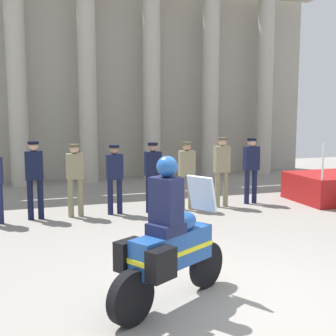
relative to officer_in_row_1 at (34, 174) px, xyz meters
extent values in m
plane|color=gray|center=(2.21, -5.28, -1.03)|extent=(28.00, 28.00, 0.00)
cube|color=#A49F91|center=(2.97, 5.63, 2.48)|extent=(14.89, 0.30, 7.03)
cylinder|color=#B2AD9E|center=(-0.31, 4.73, 2.22)|extent=(0.60, 0.60, 6.50)
cylinder|color=#B2AD9E|center=(1.88, 4.73, 2.22)|extent=(0.60, 0.60, 6.50)
cylinder|color=#B2AD9E|center=(4.07, 4.73, 2.22)|extent=(0.60, 0.60, 6.50)
cylinder|color=#B2AD9E|center=(6.25, 4.73, 2.22)|extent=(0.60, 0.60, 6.50)
cylinder|color=#B2AD9E|center=(8.44, 4.73, 2.22)|extent=(0.60, 0.60, 6.50)
cylinder|color=silver|center=(6.69, -1.14, 0.15)|extent=(0.05, 0.05, 0.90)
cylinder|color=#191E42|center=(-0.73, -0.14, -0.59)|extent=(0.13, 0.13, 0.87)
cylinder|color=black|center=(-0.11, 0.00, -0.59)|extent=(0.13, 0.13, 0.89)
cylinder|color=black|center=(0.11, 0.00, -0.59)|extent=(0.13, 0.13, 0.89)
cube|color=black|center=(0.00, 0.00, 0.18)|extent=(0.39, 0.24, 0.64)
sphere|color=tan|center=(0.00, 0.00, 0.61)|extent=(0.21, 0.21, 0.21)
cylinder|color=black|center=(0.00, 0.00, 0.68)|extent=(0.24, 0.24, 0.06)
cylinder|color=#847A5B|center=(0.77, -0.03, -0.59)|extent=(0.13, 0.13, 0.88)
cylinder|color=#847A5B|center=(0.99, -0.03, -0.59)|extent=(0.13, 0.13, 0.88)
cube|color=#847A5B|center=(0.88, -0.03, 0.13)|extent=(0.39, 0.24, 0.57)
sphere|color=tan|center=(0.88, -0.03, 0.53)|extent=(0.21, 0.21, 0.21)
cylinder|color=#4F4937|center=(0.88, -0.03, 0.61)|extent=(0.24, 0.24, 0.06)
cylinder|color=#141938|center=(1.67, -0.05, -0.61)|extent=(0.13, 0.13, 0.84)
cylinder|color=#141938|center=(1.89, -0.05, -0.61)|extent=(0.13, 0.13, 0.84)
cube|color=#141938|center=(1.78, -0.05, 0.09)|extent=(0.39, 0.24, 0.58)
sphere|color=#997056|center=(1.78, -0.05, 0.49)|extent=(0.21, 0.21, 0.21)
cylinder|color=black|center=(1.78, -0.05, 0.56)|extent=(0.24, 0.24, 0.06)
cylinder|color=black|center=(2.57, -0.15, -0.59)|extent=(0.13, 0.13, 0.89)
cylinder|color=black|center=(2.79, -0.15, -0.59)|extent=(0.13, 0.13, 0.89)
cube|color=black|center=(2.68, -0.15, 0.14)|extent=(0.39, 0.24, 0.57)
sphere|color=#997056|center=(2.68, -0.15, 0.53)|extent=(0.21, 0.21, 0.21)
cylinder|color=black|center=(2.68, -0.15, 0.61)|extent=(0.24, 0.24, 0.06)
cylinder|color=#847A5B|center=(3.43, -0.12, -0.61)|extent=(0.13, 0.13, 0.84)
cylinder|color=#847A5B|center=(3.65, -0.12, -0.61)|extent=(0.13, 0.13, 0.84)
cube|color=#847A5B|center=(3.54, -0.12, 0.11)|extent=(0.39, 0.24, 0.61)
sphere|color=tan|center=(3.54, -0.12, 0.52)|extent=(0.21, 0.21, 0.21)
cylinder|color=#4F4937|center=(3.54, -0.12, 0.60)|extent=(0.24, 0.24, 0.06)
cylinder|color=#847A5B|center=(4.38, -0.10, -0.59)|extent=(0.13, 0.13, 0.87)
cylinder|color=#847A5B|center=(4.60, -0.10, -0.59)|extent=(0.13, 0.13, 0.87)
cube|color=#847A5B|center=(4.49, -0.10, 0.17)|extent=(0.39, 0.24, 0.66)
sphere|color=tan|center=(4.49, -0.10, 0.61)|extent=(0.21, 0.21, 0.21)
cylinder|color=#4F4937|center=(4.49, -0.10, 0.69)|extent=(0.24, 0.24, 0.06)
cylinder|color=#141938|center=(5.26, 0.02, -0.59)|extent=(0.13, 0.13, 0.88)
cylinder|color=#141938|center=(5.48, 0.02, -0.59)|extent=(0.13, 0.13, 0.88)
cube|color=#141938|center=(5.37, 0.02, 0.15)|extent=(0.39, 0.24, 0.61)
sphere|color=tan|center=(5.37, 0.02, 0.56)|extent=(0.21, 0.21, 0.21)
cylinder|color=black|center=(5.37, 0.02, 0.64)|extent=(0.24, 0.24, 0.06)
cylinder|color=black|center=(2.12, -4.71, -0.71)|extent=(0.60, 0.41, 0.64)
cylinder|color=black|center=(0.88, -5.45, -0.71)|extent=(0.62, 0.45, 0.64)
cube|color=#1E4C99|center=(1.50, -5.08, -0.31)|extent=(1.23, 0.91, 0.44)
ellipsoid|color=#1E4C99|center=(1.63, -5.00, 0.01)|extent=(0.61, 0.54, 0.26)
cube|color=yellow|center=(1.50, -5.08, -0.33)|extent=(1.25, 0.93, 0.06)
cube|color=silver|center=(2.01, -4.77, 0.31)|extent=(0.34, 0.42, 0.47)
cube|color=black|center=(0.94, -5.11, -0.31)|extent=(0.40, 0.34, 0.36)
cube|color=black|center=(1.20, -5.56, -0.31)|extent=(0.40, 0.34, 0.36)
cube|color=#191E42|center=(1.40, -5.14, -0.02)|extent=(0.52, 0.50, 0.14)
cube|color=#191E42|center=(1.40, -5.14, 0.33)|extent=(0.41, 0.44, 0.56)
sphere|color=#1E4C99|center=(1.41, -5.13, 0.74)|extent=(0.26, 0.26, 0.26)
camera|label=1|loc=(-0.23, -10.17, 1.43)|focal=47.70mm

